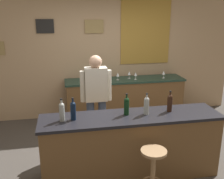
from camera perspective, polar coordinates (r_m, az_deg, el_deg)
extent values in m
plane|color=#423D38|center=(4.41, 2.61, -14.81)|extent=(10.00, 10.00, 0.00)
cube|color=tan|center=(5.82, -1.85, 7.77)|extent=(6.00, 0.06, 2.80)
cube|color=black|center=(5.65, -14.26, 13.10)|extent=(0.35, 0.02, 0.28)
cube|color=#997F4C|center=(5.69, -3.88, 13.41)|extent=(0.39, 0.02, 0.28)
cube|color=#A87F33|center=(5.94, 7.26, 12.21)|extent=(1.11, 0.02, 1.38)
cube|color=brown|center=(3.85, 4.09, -12.26)|extent=(2.46, 0.57, 0.88)
cube|color=black|center=(3.65, 4.24, -5.94)|extent=(2.51, 0.60, 0.04)
cube|color=brown|center=(5.77, 2.76, -2.26)|extent=(2.49, 0.53, 0.86)
cube|color=#1E382D|center=(5.64, 2.83, 2.07)|extent=(2.55, 0.56, 0.04)
cylinder|color=#384766|center=(4.60, -2.11, -7.34)|extent=(0.13, 0.13, 0.86)
cylinder|color=#384766|center=(4.58, -4.60, -7.51)|extent=(0.13, 0.13, 0.86)
cube|color=beige|center=(4.35, -3.51, 1.15)|extent=(0.36, 0.20, 0.56)
sphere|color=tan|center=(4.26, -3.60, 6.01)|extent=(0.21, 0.21, 0.21)
cylinder|color=beige|center=(4.39, -0.65, 0.92)|extent=(0.08, 0.08, 0.52)
cylinder|color=beige|center=(4.33, -6.39, 0.62)|extent=(0.08, 0.08, 0.52)
cylinder|color=olive|center=(3.50, 8.75, -17.94)|extent=(0.06, 0.06, 0.65)
cylinder|color=olive|center=(3.32, 9.01, -13.11)|extent=(0.32, 0.32, 0.03)
cylinder|color=#999E99|center=(3.49, -10.74, -5.14)|extent=(0.07, 0.07, 0.20)
sphere|color=#999E99|center=(3.45, -10.84, -3.41)|extent=(0.07, 0.07, 0.07)
cylinder|color=#999E99|center=(3.44, -10.87, -2.90)|extent=(0.03, 0.03, 0.09)
cylinder|color=black|center=(3.43, -10.92, -2.07)|extent=(0.03, 0.03, 0.02)
cylinder|color=black|center=(3.51, -8.38, -4.95)|extent=(0.07, 0.07, 0.20)
sphere|color=black|center=(3.47, -8.46, -3.22)|extent=(0.07, 0.07, 0.07)
cylinder|color=black|center=(3.45, -8.48, -2.72)|extent=(0.03, 0.03, 0.09)
cylinder|color=black|center=(3.44, -8.52, -1.88)|extent=(0.03, 0.03, 0.02)
cylinder|color=black|center=(3.64, 3.15, -3.97)|extent=(0.07, 0.07, 0.20)
sphere|color=black|center=(3.60, 3.18, -2.30)|extent=(0.07, 0.07, 0.07)
cylinder|color=black|center=(3.59, 3.18, -1.81)|extent=(0.03, 0.03, 0.09)
cylinder|color=black|center=(3.57, 3.20, -1.00)|extent=(0.03, 0.03, 0.02)
cylinder|color=#999E99|center=(3.68, 7.42, -3.86)|extent=(0.07, 0.07, 0.20)
sphere|color=#999E99|center=(3.64, 7.49, -2.20)|extent=(0.07, 0.07, 0.07)
cylinder|color=#999E99|center=(3.63, 7.51, -1.71)|extent=(0.03, 0.03, 0.09)
cylinder|color=black|center=(3.61, 7.54, -0.91)|extent=(0.03, 0.03, 0.02)
cylinder|color=black|center=(3.84, 12.33, -3.22)|extent=(0.07, 0.07, 0.20)
sphere|color=black|center=(3.80, 12.44, -1.62)|extent=(0.07, 0.07, 0.07)
cylinder|color=black|center=(3.79, 12.47, -1.16)|extent=(0.03, 0.03, 0.09)
cylinder|color=black|center=(3.78, 12.52, -0.39)|extent=(0.03, 0.03, 0.02)
cylinder|color=silver|center=(5.56, 1.26, 2.11)|extent=(0.06, 0.06, 0.00)
cylinder|color=silver|center=(5.55, 1.26, 2.51)|extent=(0.01, 0.01, 0.07)
cone|color=silver|center=(5.53, 1.27, 3.26)|extent=(0.07, 0.07, 0.08)
cylinder|color=silver|center=(5.69, 3.72, 2.43)|extent=(0.06, 0.06, 0.00)
cylinder|color=silver|center=(5.68, 3.73, 2.82)|extent=(0.01, 0.01, 0.07)
cone|color=silver|center=(5.67, 3.74, 3.56)|extent=(0.07, 0.07, 0.08)
cylinder|color=silver|center=(5.63, 5.10, 2.23)|extent=(0.06, 0.06, 0.00)
cylinder|color=silver|center=(5.62, 5.12, 2.62)|extent=(0.01, 0.01, 0.07)
cone|color=silver|center=(5.60, 5.13, 3.37)|extent=(0.07, 0.07, 0.08)
cylinder|color=silver|center=(5.83, 11.04, 2.48)|extent=(0.06, 0.06, 0.00)
cylinder|color=silver|center=(5.82, 11.06, 2.86)|extent=(0.01, 0.01, 0.07)
cone|color=silver|center=(5.80, 11.10, 3.58)|extent=(0.07, 0.07, 0.08)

